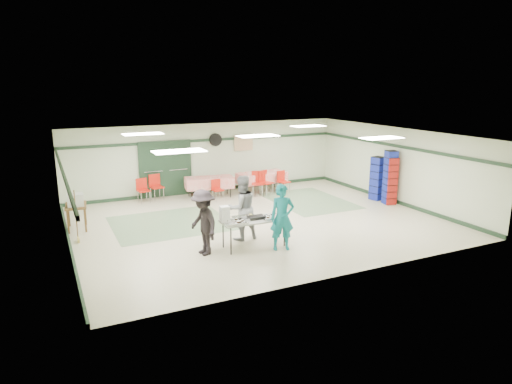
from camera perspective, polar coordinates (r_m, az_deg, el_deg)
name	(u,v)px	position (r m, az deg, el deg)	size (l,w,h in m)	color
floor	(258,221)	(14.29, 0.22, -3.71)	(11.00, 11.00, 0.00)	beige
ceiling	(258,135)	(13.73, 0.23, 7.11)	(11.00, 11.00, 0.00)	white
wall_back	(208,158)	(18.04, -6.00, 4.28)	(11.00, 11.00, 0.00)	beige
wall_front	(347,218)	(10.21, 11.25, -3.20)	(11.00, 11.00, 0.00)	beige
wall_left	(64,199)	(12.64, -22.87, -0.77)	(9.00, 9.00, 0.00)	beige
wall_right	(397,166)	(17.03, 17.17, 3.18)	(9.00, 9.00, 0.00)	beige
trim_back	(208,140)	(17.91, -6.02, 6.48)	(11.00, 0.06, 0.10)	#1B3220
baseboard_back	(209,190)	(18.27, -5.87, 0.27)	(11.00, 0.06, 0.12)	#1B3220
trim_left	(63,172)	(12.50, -23.03, 2.36)	(9.00, 0.06, 0.10)	#1B3220
baseboard_left	(70,246)	(13.00, -22.21, -6.27)	(9.00, 0.06, 0.12)	#1B3220
trim_right	(397,146)	(16.90, 17.26, 5.51)	(9.00, 0.06, 0.10)	#1B3220
baseboard_right	(393,201)	(17.27, 16.80, -1.03)	(9.00, 0.06, 0.12)	#1B3220
green_patch_a	(171,223)	(14.37, -10.58, -3.84)	(3.50, 3.00, 0.01)	gray
green_patch_b	(309,201)	(16.86, 6.60, -1.08)	(2.50, 3.50, 0.01)	gray
double_door_left	(153,170)	(17.44, -12.74, 2.69)	(0.90, 0.06, 2.10)	gray
double_door_right	(178,168)	(17.67, -9.74, 2.97)	(0.90, 0.06, 2.10)	gray
door_frame	(166,169)	(17.53, -11.23, 2.82)	(2.00, 0.03, 2.15)	#1B3220
wall_fan	(216,140)	(17.99, -5.09, 6.53)	(0.50, 0.50, 0.10)	black
scroll_banner	(244,143)	(18.46, -1.56, 6.13)	(0.80, 0.02, 0.60)	tan
serving_table	(254,221)	(11.95, -0.27, -3.63)	(1.77, 0.75, 0.76)	#B5B6B0
sheet_tray_right	(272,217)	(12.07, 2.00, -3.17)	(0.61, 0.46, 0.02)	silver
sheet_tray_mid	(246,218)	(12.00, -1.23, -3.27)	(0.64, 0.48, 0.02)	silver
sheet_tray_left	(235,223)	(11.62, -2.67, -3.85)	(0.59, 0.45, 0.02)	silver
baking_pan	(256,217)	(11.96, 0.04, -3.18)	(0.44, 0.27, 0.08)	black
foam_box_stack	(225,214)	(11.66, -3.95, -2.79)	(0.23, 0.21, 0.42)	white
volunteer_teal	(282,217)	(11.75, 3.30, -3.20)	(0.63, 0.41, 1.73)	#127682
volunteer_grey	(242,208)	(12.48, -1.80, -1.98)	(0.88, 0.68, 1.80)	gray
volunteer_dark	(203,222)	(11.48, -6.60, -3.80)	(1.08, 0.62, 1.68)	black
dining_table_a	(262,177)	(18.10, 0.72, 1.87)	(1.99, 0.98, 0.77)	red
dining_table_b	(209,182)	(17.27, -5.85, 1.22)	(1.89, 1.07, 0.77)	red
chair_a	(265,180)	(17.54, 1.09, 1.51)	(0.56, 0.56, 0.94)	red
chair_b	(257,181)	(17.41, 0.18, 1.42)	(0.57, 0.57, 0.94)	red
chair_c	(282,179)	(17.90, 3.32, 1.58)	(0.49, 0.49, 0.86)	red
chair_d	(217,188)	(16.79, -4.92, 0.55)	(0.39, 0.40, 0.78)	red
chair_loose_a	(156,184)	(17.20, -12.42, 0.95)	(0.51, 0.51, 0.94)	red
chair_loose_b	(143,188)	(16.91, -13.99, 0.50)	(0.47, 0.47, 0.87)	red
crate_stack_blue_a	(377,178)	(17.31, 14.93, 1.65)	(0.41, 0.41, 1.61)	navy
crate_stack_red	(391,181)	(16.79, 16.47, 1.34)	(0.37, 0.37, 1.69)	#9B1E0F
crate_stack_blue_b	(390,178)	(16.81, 16.39, 1.75)	(0.37, 0.37, 1.92)	navy
printer_table	(76,208)	(14.40, -21.58, -1.90)	(0.66, 0.95, 0.74)	brown
office_printer	(75,200)	(14.23, -21.65, -0.92)	(0.44, 0.39, 0.35)	#B6B7B2
broom	(76,215)	(13.27, -21.58, -2.70)	(0.03, 0.03, 1.44)	brown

